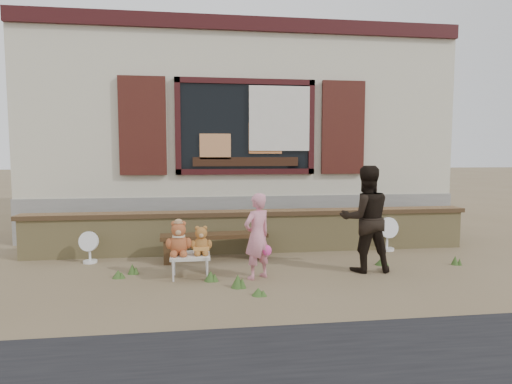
{
  "coord_description": "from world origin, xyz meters",
  "views": [
    {
      "loc": [
        -0.85,
        -5.71,
        1.57
      ],
      "look_at": [
        0.0,
        0.6,
        1.0
      ],
      "focal_mm": 30.0,
      "sensor_mm": 36.0,
      "label": 1
    }
  ],
  "objects": [
    {
      "name": "ground",
      "position": [
        0.0,
        0.0,
        0.0
      ],
      "size": [
        80.0,
        80.0,
        0.0
      ],
      "primitive_type": "plane",
      "color": "brown",
      "rests_on": "ground"
    },
    {
      "name": "shopfront",
      "position": [
        0.0,
        4.49,
        2.0
      ],
      "size": [
        8.04,
        5.13,
        4.0
      ],
      "color": "#B2AA90",
      "rests_on": "ground"
    },
    {
      "name": "brick_wall",
      "position": [
        0.0,
        1.0,
        0.34
      ],
      "size": [
        7.1,
        0.36,
        0.67
      ],
      "color": "tan",
      "rests_on": "ground"
    },
    {
      "name": "bench",
      "position": [
        -0.63,
        0.51,
        0.29
      ],
      "size": [
        1.58,
        0.43,
        0.4
      ],
      "rotation": [
        0.0,
        0.0,
        0.07
      ],
      "color": "#372413",
      "rests_on": "ground"
    },
    {
      "name": "folding_chair",
      "position": [
        -0.97,
        -0.34,
        0.27
      ],
      "size": [
        0.49,
        0.44,
        0.3
      ],
      "rotation": [
        0.0,
        0.0,
        0.01
      ],
      "color": "beige",
      "rests_on": "ground"
    },
    {
      "name": "teddy_bear_left",
      "position": [
        -1.11,
        -0.34,
        0.52
      ],
      "size": [
        0.32,
        0.28,
        0.44
      ],
      "primitive_type": null,
      "rotation": [
        0.0,
        0.0,
        0.01
      ],
      "color": "brown",
      "rests_on": "folding_chair"
    },
    {
      "name": "teddy_bear_right",
      "position": [
        -0.83,
        -0.34,
        0.49
      ],
      "size": [
        0.27,
        0.24,
        0.37
      ],
      "primitive_type": null,
      "rotation": [
        0.0,
        0.0,
        0.01
      ],
      "color": "brown",
      "rests_on": "folding_chair"
    },
    {
      "name": "child",
      "position": [
        -0.13,
        -0.47,
        0.54
      ],
      "size": [
        0.47,
        0.43,
        1.08
      ],
      "primitive_type": "imported",
      "rotation": [
        0.0,
        0.0,
        3.71
      ],
      "color": "pink",
      "rests_on": "ground"
    },
    {
      "name": "adult",
      "position": [
        1.35,
        -0.32,
        0.71
      ],
      "size": [
        0.72,
        0.57,
        1.42
      ],
      "primitive_type": "imported",
      "rotation": [
        0.0,
        0.0,
        3.09
      ],
      "color": "black",
      "rests_on": "ground"
    },
    {
      "name": "fan_left",
      "position": [
        -2.42,
        0.61,
        0.23
      ],
      "size": [
        0.3,
        0.2,
        0.46
      ],
      "rotation": [
        0.0,
        0.0,
        -0.23
      ],
      "color": "white",
      "rests_on": "ground"
    },
    {
      "name": "fan_right",
      "position": [
        2.18,
        0.8,
        0.27
      ],
      "size": [
        0.35,
        0.23,
        0.55
      ],
      "rotation": [
        0.0,
        0.0,
        0.13
      ],
      "color": "white",
      "rests_on": "ground"
    },
    {
      "name": "grass_tufts",
      "position": [
        -0.18,
        -0.46,
        0.06
      ],
      "size": [
        4.75,
        1.22,
        0.16
      ],
      "color": "#395823",
      "rests_on": "ground"
    }
  ]
}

